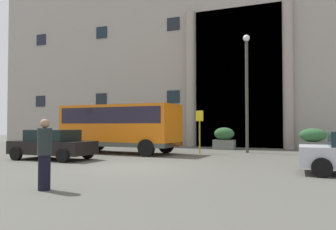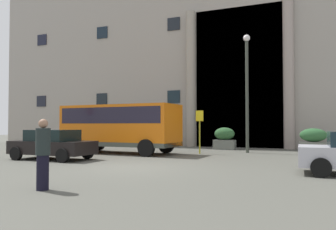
{
  "view_description": "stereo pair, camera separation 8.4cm",
  "coord_description": "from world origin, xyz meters",
  "px_view_note": "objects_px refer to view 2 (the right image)",
  "views": [
    {
      "loc": [
        5.91,
        -11.42,
        1.64
      ],
      "look_at": [
        -0.8,
        5.52,
        2.18
      ],
      "focal_mm": 35.65,
      "sensor_mm": 36.0,
      "label": 1
    },
    {
      "loc": [
        5.99,
        -11.39,
        1.64
      ],
      "look_at": [
        -0.8,
        5.52,
        2.18
      ],
      "focal_mm": 35.65,
      "sensor_mm": 36.0,
      "label": 2
    }
  ],
  "objects_px": {
    "orange_minibus": "(120,125)",
    "hedge_planter_entrance_right": "(313,140)",
    "white_taxi_kerbside": "(53,144)",
    "hedge_planter_east": "(225,139)",
    "motorcycle_near_kerb": "(39,146)",
    "pedestrian_man_red_shirt": "(43,154)",
    "bus_stop_sign": "(200,127)",
    "lamppost_plaza_centre": "(247,83)",
    "hedge_planter_entrance_left": "(97,137)"
  },
  "relations": [
    {
      "from": "hedge_planter_entrance_right",
      "to": "pedestrian_man_red_shirt",
      "type": "xyz_separation_m",
      "value": [
        -6.71,
        -15.49,
        0.22
      ]
    },
    {
      "from": "hedge_planter_entrance_right",
      "to": "pedestrian_man_red_shirt",
      "type": "relative_size",
      "value": 0.91
    },
    {
      "from": "pedestrian_man_red_shirt",
      "to": "hedge_planter_east",
      "type": "bearing_deg",
      "value": 166.89
    },
    {
      "from": "pedestrian_man_red_shirt",
      "to": "orange_minibus",
      "type": "bearing_deg",
      "value": -168.47
    },
    {
      "from": "bus_stop_sign",
      "to": "white_taxi_kerbside",
      "type": "height_order",
      "value": "bus_stop_sign"
    },
    {
      "from": "bus_stop_sign",
      "to": "hedge_planter_east",
      "type": "distance_m",
      "value": 3.95
    },
    {
      "from": "motorcycle_near_kerb",
      "to": "pedestrian_man_red_shirt",
      "type": "xyz_separation_m",
      "value": [
        7.61,
        -8.04,
        0.45
      ]
    },
    {
      "from": "orange_minibus",
      "to": "hedge_planter_entrance_left",
      "type": "bearing_deg",
      "value": 137.74
    },
    {
      "from": "hedge_planter_east",
      "to": "white_taxi_kerbside",
      "type": "xyz_separation_m",
      "value": [
        -6.16,
        -9.48,
        0.01
      ]
    },
    {
      "from": "orange_minibus",
      "to": "lamppost_plaza_centre",
      "type": "bearing_deg",
      "value": 27.88
    },
    {
      "from": "motorcycle_near_kerb",
      "to": "pedestrian_man_red_shirt",
      "type": "height_order",
      "value": "pedestrian_man_red_shirt"
    },
    {
      "from": "hedge_planter_east",
      "to": "pedestrian_man_red_shirt",
      "type": "xyz_separation_m",
      "value": [
        -1.26,
        -15.47,
        0.2
      ]
    },
    {
      "from": "hedge_planter_entrance_right",
      "to": "bus_stop_sign",
      "type": "bearing_deg",
      "value": -147.68
    },
    {
      "from": "hedge_planter_entrance_right",
      "to": "white_taxi_kerbside",
      "type": "distance_m",
      "value": 15.0
    },
    {
      "from": "orange_minibus",
      "to": "white_taxi_kerbside",
      "type": "height_order",
      "value": "orange_minibus"
    },
    {
      "from": "bus_stop_sign",
      "to": "hedge_planter_entrance_left",
      "type": "xyz_separation_m",
      "value": [
        -9.35,
        3.64,
        -0.8
      ]
    },
    {
      "from": "orange_minibus",
      "to": "lamppost_plaza_centre",
      "type": "relative_size",
      "value": 1.0
    },
    {
      "from": "hedge_planter_entrance_right",
      "to": "hedge_planter_east",
      "type": "distance_m",
      "value": 5.45
    },
    {
      "from": "pedestrian_man_red_shirt",
      "to": "motorcycle_near_kerb",
      "type": "bearing_deg",
      "value": -145.01
    },
    {
      "from": "motorcycle_near_kerb",
      "to": "orange_minibus",
      "type": "bearing_deg",
      "value": 37.07
    },
    {
      "from": "white_taxi_kerbside",
      "to": "pedestrian_man_red_shirt",
      "type": "relative_size",
      "value": 2.21
    },
    {
      "from": "pedestrian_man_red_shirt",
      "to": "hedge_planter_entrance_right",
      "type": "bearing_deg",
      "value": 148.1
    },
    {
      "from": "bus_stop_sign",
      "to": "white_taxi_kerbside",
      "type": "distance_m",
      "value": 7.98
    },
    {
      "from": "hedge_planter_east",
      "to": "white_taxi_kerbside",
      "type": "distance_m",
      "value": 11.31
    },
    {
      "from": "white_taxi_kerbside",
      "to": "pedestrian_man_red_shirt",
      "type": "distance_m",
      "value": 7.74
    },
    {
      "from": "orange_minibus",
      "to": "pedestrian_man_red_shirt",
      "type": "bearing_deg",
      "value": -66.82
    },
    {
      "from": "bus_stop_sign",
      "to": "hedge_planter_entrance_left",
      "type": "height_order",
      "value": "bus_stop_sign"
    },
    {
      "from": "white_taxi_kerbside",
      "to": "motorcycle_near_kerb",
      "type": "bearing_deg",
      "value": 143.4
    },
    {
      "from": "hedge_planter_east",
      "to": "motorcycle_near_kerb",
      "type": "bearing_deg",
      "value": -140.04
    },
    {
      "from": "orange_minibus",
      "to": "hedge_planter_entrance_right",
      "type": "distance_m",
      "value": 11.72
    },
    {
      "from": "bus_stop_sign",
      "to": "pedestrian_man_red_shirt",
      "type": "xyz_separation_m",
      "value": [
        -0.66,
        -11.65,
        -0.62
      ]
    },
    {
      "from": "bus_stop_sign",
      "to": "lamppost_plaza_centre",
      "type": "bearing_deg",
      "value": 35.63
    },
    {
      "from": "orange_minibus",
      "to": "lamppost_plaza_centre",
      "type": "height_order",
      "value": "lamppost_plaza_centre"
    },
    {
      "from": "white_taxi_kerbside",
      "to": "motorcycle_near_kerb",
      "type": "relative_size",
      "value": 1.95
    },
    {
      "from": "bus_stop_sign",
      "to": "hedge_planter_entrance_right",
      "type": "xyz_separation_m",
      "value": [
        6.05,
        3.83,
        -0.84
      ]
    },
    {
      "from": "motorcycle_near_kerb",
      "to": "lamppost_plaza_centre",
      "type": "relative_size",
      "value": 0.29
    },
    {
      "from": "bus_stop_sign",
      "to": "motorcycle_near_kerb",
      "type": "xyz_separation_m",
      "value": [
        -8.27,
        -3.62,
        -1.07
      ]
    },
    {
      "from": "pedestrian_man_red_shirt",
      "to": "white_taxi_kerbside",
      "type": "bearing_deg",
      "value": -149.17
    },
    {
      "from": "lamppost_plaza_centre",
      "to": "orange_minibus",
      "type": "bearing_deg",
      "value": -155.31
    },
    {
      "from": "motorcycle_near_kerb",
      "to": "bus_stop_sign",
      "type": "bearing_deg",
      "value": 30.94
    },
    {
      "from": "hedge_planter_entrance_right",
      "to": "hedge_planter_east",
      "type": "relative_size",
      "value": 1.11
    },
    {
      "from": "orange_minibus",
      "to": "hedge_planter_entrance_right",
      "type": "height_order",
      "value": "orange_minibus"
    },
    {
      "from": "orange_minibus",
      "to": "hedge_planter_east",
      "type": "relative_size",
      "value": 4.78
    },
    {
      "from": "bus_stop_sign",
      "to": "hedge_planter_entrance_right",
      "type": "height_order",
      "value": "bus_stop_sign"
    },
    {
      "from": "orange_minibus",
      "to": "hedge_planter_entrance_right",
      "type": "bearing_deg",
      "value": 29.78
    },
    {
      "from": "orange_minibus",
      "to": "white_taxi_kerbside",
      "type": "bearing_deg",
      "value": -102.18
    },
    {
      "from": "orange_minibus",
      "to": "motorcycle_near_kerb",
      "type": "xyz_separation_m",
      "value": [
        -3.88,
        -2.22,
        -1.2
      ]
    },
    {
      "from": "hedge_planter_east",
      "to": "white_taxi_kerbside",
      "type": "height_order",
      "value": "hedge_planter_east"
    },
    {
      "from": "orange_minibus",
      "to": "bus_stop_sign",
      "type": "height_order",
      "value": "orange_minibus"
    },
    {
      "from": "hedge_planter_entrance_left",
      "to": "lamppost_plaza_centre",
      "type": "relative_size",
      "value": 0.26
    }
  ]
}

